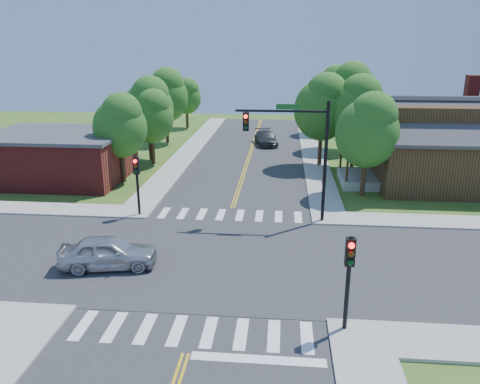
# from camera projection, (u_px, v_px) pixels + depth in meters

# --- Properties ---
(ground) EXTENTS (100.00, 100.00, 0.00)m
(ground) POSITION_uv_depth(u_px,v_px,m) (216.00, 259.00, 23.22)
(ground) COLOR #30551A
(ground) RESTS_ON ground
(road_ns) EXTENTS (10.00, 90.00, 0.04)m
(road_ns) POSITION_uv_depth(u_px,v_px,m) (216.00, 259.00, 23.21)
(road_ns) COLOR #2D2D30
(road_ns) RESTS_ON ground
(road_ew) EXTENTS (90.00, 10.00, 0.04)m
(road_ew) POSITION_uv_depth(u_px,v_px,m) (216.00, 259.00, 23.21)
(road_ew) COLOR #2D2D30
(road_ew) RESTS_ON ground
(intersection_patch) EXTENTS (10.20, 10.20, 0.06)m
(intersection_patch) POSITION_uv_depth(u_px,v_px,m) (216.00, 259.00, 23.22)
(intersection_patch) COLOR #2D2D30
(intersection_patch) RESTS_ON ground
(sidewalk_ne) EXTENTS (40.00, 40.00, 0.14)m
(sidewalk_ne) POSITION_uv_depth(u_px,v_px,m) (443.00, 179.00, 36.81)
(sidewalk_ne) COLOR #9E9B93
(sidewalk_ne) RESTS_ON ground
(sidewalk_nw) EXTENTS (40.00, 40.00, 0.14)m
(sidewalk_nw) POSITION_uv_depth(u_px,v_px,m) (58.00, 169.00, 39.60)
(sidewalk_nw) COLOR #9E9B93
(sidewalk_nw) RESTS_ON ground
(crosswalk_north) EXTENTS (8.85, 2.00, 0.01)m
(crosswalk_north) POSITION_uv_depth(u_px,v_px,m) (230.00, 215.00, 29.09)
(crosswalk_north) COLOR white
(crosswalk_north) RESTS_ON ground
(crosswalk_south) EXTENTS (8.85, 2.00, 0.01)m
(crosswalk_south) POSITION_uv_depth(u_px,v_px,m) (193.00, 331.00, 17.32)
(crosswalk_south) COLOR white
(crosswalk_south) RESTS_ON ground
(centerline) EXTENTS (0.30, 90.00, 0.01)m
(centerline) POSITION_uv_depth(u_px,v_px,m) (216.00, 258.00, 23.20)
(centerline) COLOR gold
(centerline) RESTS_ON ground
(stop_bar) EXTENTS (4.60, 0.45, 0.09)m
(stop_bar) POSITION_uv_depth(u_px,v_px,m) (258.00, 360.00, 15.78)
(stop_bar) COLOR white
(stop_bar) RESTS_ON ground
(signal_mast_ne) EXTENTS (5.30, 0.42, 7.20)m
(signal_mast_ne) POSITION_uv_depth(u_px,v_px,m) (297.00, 142.00, 26.71)
(signal_mast_ne) COLOR black
(signal_mast_ne) RESTS_ON ground
(signal_pole_se) EXTENTS (0.34, 0.42, 3.80)m
(signal_pole_se) POSITION_uv_depth(u_px,v_px,m) (349.00, 267.00, 16.58)
(signal_pole_se) COLOR black
(signal_pole_se) RESTS_ON ground
(signal_pole_nw) EXTENTS (0.34, 0.42, 3.80)m
(signal_pole_nw) POSITION_uv_depth(u_px,v_px,m) (137.00, 175.00, 28.20)
(signal_pole_nw) COLOR black
(signal_pole_nw) RESTS_ON ground
(house_ne) EXTENTS (13.05, 8.80, 7.11)m
(house_ne) POSITION_uv_depth(u_px,v_px,m) (446.00, 142.00, 34.39)
(house_ne) COLOR #332112
(house_ne) RESTS_ON ground
(building_nw) EXTENTS (10.40, 8.40, 3.73)m
(building_nw) POSITION_uv_depth(u_px,v_px,m) (59.00, 156.00, 36.42)
(building_nw) COLOR maroon
(building_nw) RESTS_ON ground
(tree_e_a) EXTENTS (4.28, 4.07, 7.28)m
(tree_e_a) POSITION_uv_depth(u_px,v_px,m) (369.00, 129.00, 31.42)
(tree_e_a) COLOR #382314
(tree_e_a) RESTS_ON ground
(tree_e_b) EXTENTS (4.70, 4.46, 7.98)m
(tree_e_b) POSITION_uv_depth(u_px,v_px,m) (357.00, 107.00, 38.33)
(tree_e_b) COLOR #382314
(tree_e_b) RESTS_ON ground
(tree_e_c) EXTENTS (5.11, 4.86, 8.69)m
(tree_e_c) POSITION_uv_depth(u_px,v_px,m) (349.00, 93.00, 45.26)
(tree_e_c) COLOR #382314
(tree_e_c) RESTS_ON ground
(tree_e_d) EXTENTS (4.69, 4.45, 7.97)m
(tree_e_d) POSITION_uv_depth(u_px,v_px,m) (333.00, 89.00, 53.89)
(tree_e_d) COLOR #382314
(tree_e_d) RESTS_ON ground
(tree_w_a) EXTENTS (4.04, 3.84, 6.87)m
(tree_w_a) POSITION_uv_depth(u_px,v_px,m) (121.00, 124.00, 34.85)
(tree_w_a) COLOR #382314
(tree_w_a) RESTS_ON ground
(tree_w_b) EXTENTS (4.48, 4.26, 7.62)m
(tree_w_b) POSITION_uv_depth(u_px,v_px,m) (149.00, 106.00, 41.34)
(tree_w_b) COLOR #382314
(tree_w_b) RESTS_ON ground
(tree_w_c) EXTENTS (4.69, 4.45, 7.97)m
(tree_w_c) POSITION_uv_depth(u_px,v_px,m) (166.00, 94.00, 48.81)
(tree_w_c) COLOR #382314
(tree_w_c) RESTS_ON ground
(tree_w_d) EXTENTS (3.67, 3.48, 6.23)m
(tree_w_d) POSITION_uv_depth(u_px,v_px,m) (187.00, 95.00, 58.19)
(tree_w_d) COLOR #382314
(tree_w_d) RESTS_ON ground
(tree_house) EXTENTS (4.73, 4.49, 8.04)m
(tree_house) POSITION_uv_depth(u_px,v_px,m) (323.00, 106.00, 39.18)
(tree_house) COLOR #382314
(tree_house) RESTS_ON ground
(tree_bldg) EXTENTS (3.91, 3.71, 6.65)m
(tree_bldg) POSITION_uv_depth(u_px,v_px,m) (152.00, 115.00, 40.32)
(tree_bldg) COLOR #382314
(tree_bldg) RESTS_ON ground
(car_silver) EXTENTS (3.43, 5.20, 1.55)m
(car_silver) POSITION_uv_depth(u_px,v_px,m) (108.00, 253.00, 22.09)
(car_silver) COLOR silver
(car_silver) RESTS_ON ground
(car_dgrey) EXTENTS (3.91, 5.64, 1.41)m
(car_dgrey) POSITION_uv_depth(u_px,v_px,m) (266.00, 138.00, 49.21)
(car_dgrey) COLOR #323437
(car_dgrey) RESTS_ON ground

